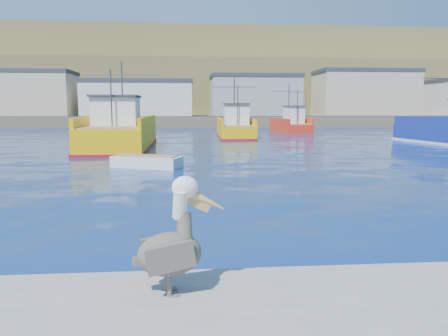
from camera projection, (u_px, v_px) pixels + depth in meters
name	position (u px, v px, depth m)	size (l,w,h in m)	color
ground	(262.00, 241.00, 10.43)	(260.00, 260.00, 0.00)	navy
dock_bollards	(334.00, 265.00, 7.04)	(36.20, 0.20, 0.30)	#4C4C4C
far_shore	(194.00, 85.00, 116.95)	(200.00, 81.00, 24.00)	brown
trawler_yellow_a	(120.00, 133.00, 33.95)	(6.28, 13.75, 6.83)	#EBB305
trawler_yellow_b	(235.00, 128.00, 45.71)	(4.76, 10.12, 6.36)	#EBB305
boat_orange	(291.00, 124.00, 54.81)	(4.30, 8.47, 6.07)	red
skiff_mid	(147.00, 163.00, 23.03)	(3.88, 2.61, 0.80)	silver
skiff_far	(419.00, 134.00, 47.02)	(2.10, 3.65, 0.75)	silver
pelican	(173.00, 244.00, 6.26)	(1.39, 0.73, 1.72)	#595451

